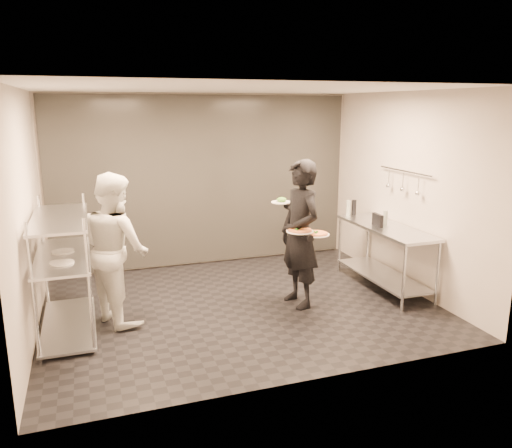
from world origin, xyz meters
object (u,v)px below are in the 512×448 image
object	(u,v)px
pizza_plate_far	(317,234)
bottle_green	(348,208)
pass_rack	(64,267)
bottle_clear	(385,218)
chef	(116,248)
bottle_dark	(354,208)
salad_plate	(282,201)
pizza_plate_near	(300,230)
waiter	(300,234)
prep_counter	(385,246)
pos_monitor	(378,220)

from	to	relation	value
pizza_plate_far	bottle_green	world-z (taller)	bottle_green
pass_rack	bottle_clear	xyz separation A→B (m)	(4.36, 0.07, 0.26)
pass_rack	chef	bearing A→B (deg)	7.33
pass_rack	pizza_plate_far	distance (m)	3.07
bottle_dark	salad_plate	bearing A→B (deg)	-156.32
bottle_clear	pass_rack	bearing A→B (deg)	-179.13
salad_plate	bottle_dark	size ratio (longest dim) A/B	1.16
pizza_plate_far	bottle_dark	distance (m)	1.75
pass_rack	salad_plate	world-z (taller)	pass_rack
bottle_green	chef	bearing A→B (deg)	-168.51
pass_rack	chef	xyz separation A→B (m)	(0.60, 0.08, 0.15)
pass_rack	pizza_plate_near	world-z (taller)	pass_rack
chef	pizza_plate_near	world-z (taller)	chef
chef	bottle_clear	distance (m)	3.76
chef	bottle_dark	world-z (taller)	chef
bottle_dark	pass_rack	bearing A→B (deg)	-169.34
waiter	bottle_green	world-z (taller)	waiter
pizza_plate_far	bottle_green	distance (m)	1.69
prep_counter	bottle_dark	xyz separation A→B (m)	(-0.07, 0.80, 0.42)
pizza_plate_near	pos_monitor	size ratio (longest dim) A/B	1.39
pizza_plate_near	salad_plate	world-z (taller)	salad_plate
prep_counter	bottle_green	world-z (taller)	bottle_green
bottle_clear	chef	bearing A→B (deg)	179.83
bottle_dark	prep_counter	bearing A→B (deg)	-85.31
chef	bottle_dark	size ratio (longest dim) A/B	7.58
waiter	pizza_plate_near	bearing A→B (deg)	-33.33
salad_plate	bottle_green	size ratio (longest dim) A/B	1.16
waiter	pizza_plate_far	xyz separation A→B (m)	(0.12, -0.24, 0.06)
pass_rack	pos_monitor	world-z (taller)	pass_rack
pizza_plate_near	pos_monitor	world-z (taller)	pizza_plate_near
salad_plate	bottle_green	distance (m)	1.56
pos_monitor	bottle_dark	distance (m)	0.77
bottle_clear	pizza_plate_near	bearing A→B (deg)	-164.17
prep_counter	pizza_plate_near	xyz separation A→B (m)	(-1.50, -0.37, 0.44)
pizza_plate_near	bottle_green	size ratio (longest dim) A/B	1.43
pizza_plate_far	bottle_dark	bearing A→B (deg)	45.01
prep_counter	bottle_green	size ratio (longest dim) A/B	7.37
bottle_clear	pizza_plate_far	bearing A→B (deg)	-159.27
bottle_clear	bottle_dark	xyz separation A→B (m)	(-0.09, 0.74, 0.01)
pos_monitor	bottle_clear	distance (m)	0.15
waiter	bottle_dark	size ratio (longest dim) A/B	7.98
pizza_plate_near	pizza_plate_far	distance (m)	0.21
waiter	bottle_clear	distance (m)	1.48
pos_monitor	waiter	bearing A→B (deg)	-165.17
waiter	bottle_clear	world-z (taller)	waiter
prep_counter	bottle_dark	world-z (taller)	bottle_dark
pass_rack	salad_plate	size ratio (longest dim) A/B	5.67
bottle_green	bottle_dark	size ratio (longest dim) A/B	1.01
chef	bottle_dark	xyz separation A→B (m)	(3.66, 0.73, 0.12)
chef	pizza_plate_far	world-z (taller)	chef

